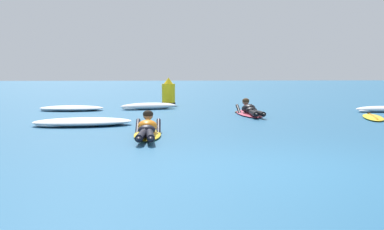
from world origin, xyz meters
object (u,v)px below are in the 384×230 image
(surfer_near, at_px, (147,130))
(drifting_surfboard, at_px, (373,117))
(surfer_far, at_px, (250,111))
(channel_marker_buoy, at_px, (168,94))

(surfer_near, height_order, drifting_surfboard, surfer_near)
(drifting_surfboard, bearing_deg, surfer_near, -151.31)
(surfer_far, height_order, drifting_surfboard, surfer_far)
(surfer_far, distance_m, channel_marker_buoy, 5.13)
(surfer_near, distance_m, channel_marker_buoy, 9.29)
(surfer_near, relative_size, channel_marker_buoy, 2.35)
(surfer_near, height_order, channel_marker_buoy, channel_marker_buoy)
(surfer_near, xyz_separation_m, surfer_far, (3.03, 4.65, -0.01))
(drifting_surfboard, height_order, channel_marker_buoy, channel_marker_buoy)
(channel_marker_buoy, bearing_deg, surfer_near, -94.79)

